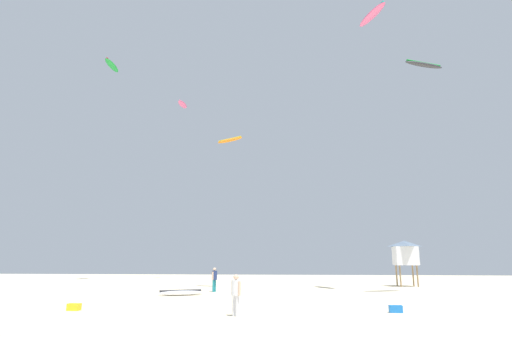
# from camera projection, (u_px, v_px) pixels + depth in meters

# --- Properties ---
(ground_plane) EXTENTS (120.00, 120.00, 0.00)m
(ground_plane) POSITION_uv_depth(u_px,v_px,m) (194.00, 337.00, 12.42)
(ground_plane) COLOR beige
(person_foreground) EXTENTS (0.45, 0.41, 1.70)m
(person_foreground) POSITION_uv_depth(u_px,v_px,m) (236.00, 292.00, 17.20)
(person_foreground) COLOR silver
(person_foreground) RESTS_ON ground
(person_midground) EXTENTS (0.40, 0.56, 1.78)m
(person_midground) POSITION_uv_depth(u_px,v_px,m) (214.00, 278.00, 31.03)
(person_midground) COLOR teal
(person_midground) RESTS_ON ground
(kite_grounded_near) EXTENTS (3.13, 2.28, 0.40)m
(kite_grounded_near) POSITION_uv_depth(u_px,v_px,m) (181.00, 293.00, 27.62)
(kite_grounded_near) COLOR white
(kite_grounded_near) RESTS_ON ground
(lifeguard_tower) EXTENTS (2.30, 2.30, 4.15)m
(lifeguard_tower) POSITION_uv_depth(u_px,v_px,m) (405.00, 253.00, 38.04)
(lifeguard_tower) COLOR #8C704C
(lifeguard_tower) RESTS_ON ground
(cooler_box) EXTENTS (0.56, 0.36, 0.32)m
(cooler_box) POSITION_uv_depth(u_px,v_px,m) (74.00, 307.00, 19.06)
(cooler_box) COLOR yellow
(cooler_box) RESTS_ON ground
(gear_bag) EXTENTS (0.56, 0.36, 0.32)m
(gear_bag) POSITION_uv_depth(u_px,v_px,m) (396.00, 309.00, 18.27)
(gear_bag) COLOR blue
(gear_bag) RESTS_ON ground
(kite_aloft_0) EXTENTS (2.87, 2.09, 0.58)m
(kite_aloft_0) POSITION_uv_depth(u_px,v_px,m) (230.00, 140.00, 37.42)
(kite_aloft_0) COLOR orange
(kite_aloft_1) EXTENTS (1.47, 3.91, 0.58)m
(kite_aloft_1) POSITION_uv_depth(u_px,v_px,m) (112.00, 65.00, 53.04)
(kite_aloft_1) COLOR green
(kite_aloft_2) EXTENTS (2.41, 3.80, 0.62)m
(kite_aloft_2) POSITION_uv_depth(u_px,v_px,m) (372.00, 15.00, 34.57)
(kite_aloft_2) COLOR #E5598C
(kite_aloft_3) EXTENTS (0.94, 2.82, 0.51)m
(kite_aloft_3) POSITION_uv_depth(u_px,v_px,m) (183.00, 104.00, 55.97)
(kite_aloft_3) COLOR #E5598C
(kite_aloft_4) EXTENTS (3.37, 2.23, 0.67)m
(kite_aloft_4) POSITION_uv_depth(u_px,v_px,m) (424.00, 65.00, 30.65)
(kite_aloft_4) COLOR #2D2D33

